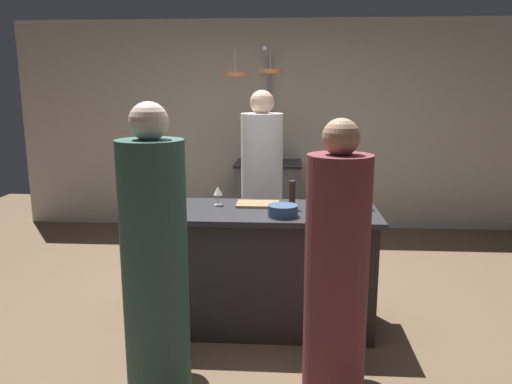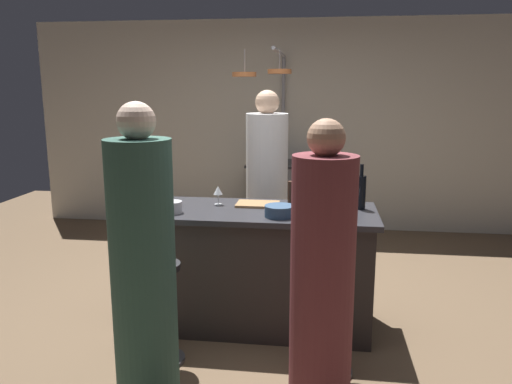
{
  "view_description": "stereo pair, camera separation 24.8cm",
  "coord_description": "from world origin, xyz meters",
  "px_view_note": "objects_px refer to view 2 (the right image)",
  "views": [
    {
      "loc": [
        0.24,
        -3.57,
        1.78
      ],
      "look_at": [
        0.0,
        0.15,
        1.0
      ],
      "focal_mm": 35.18,
      "sensor_mm": 36.0,
      "label": 1
    },
    {
      "loc": [
        0.49,
        -3.54,
        1.78
      ],
      "look_at": [
        0.0,
        0.15,
        1.0
      ],
      "focal_mm": 35.18,
      "sensor_mm": 36.0,
      "label": 2
    }
  ],
  "objects_px": {
    "chef": "(267,196)",
    "guest_left": "(143,269)",
    "bar_stool_right": "(332,318)",
    "mixing_bowl_blue": "(280,211)",
    "mixing_bowl_ceramic": "(340,212)",
    "wine_bottle_amber": "(322,197)",
    "guest_right": "(322,283)",
    "cutting_board": "(258,204)",
    "wine_bottle_white": "(161,189)",
    "mixing_bowl_steel": "(172,207)",
    "bar_stool_left": "(162,308)",
    "wine_bottle_red": "(167,185)",
    "wine_bottle_dark": "(361,191)",
    "stove_range": "(281,198)",
    "wine_glass_by_chef": "(335,192)",
    "wine_glass_near_left_guest": "(218,191)",
    "pepper_mill": "(291,195)"
  },
  "relations": [
    {
      "from": "chef",
      "to": "guest_left",
      "type": "relative_size",
      "value": 1.03
    },
    {
      "from": "bar_stool_right",
      "to": "mixing_bowl_blue",
      "type": "bearing_deg",
      "value": 130.13
    },
    {
      "from": "mixing_bowl_ceramic",
      "to": "bar_stool_right",
      "type": "bearing_deg",
      "value": -96.02
    },
    {
      "from": "mixing_bowl_blue",
      "to": "wine_bottle_amber",
      "type": "bearing_deg",
      "value": 26.18
    },
    {
      "from": "guest_right",
      "to": "guest_left",
      "type": "distance_m",
      "value": 0.99
    },
    {
      "from": "chef",
      "to": "cutting_board",
      "type": "relative_size",
      "value": 5.49
    },
    {
      "from": "cutting_board",
      "to": "mixing_bowl_ceramic",
      "type": "relative_size",
      "value": 1.87
    },
    {
      "from": "wine_bottle_white",
      "to": "mixing_bowl_blue",
      "type": "height_order",
      "value": "wine_bottle_white"
    },
    {
      "from": "guest_left",
      "to": "mixing_bowl_steel",
      "type": "xyz_separation_m",
      "value": [
        -0.08,
        0.84,
        0.15
      ]
    },
    {
      "from": "bar_stool_left",
      "to": "wine_bottle_red",
      "type": "bearing_deg",
      "value": 103.87
    },
    {
      "from": "wine_bottle_white",
      "to": "mixing_bowl_ceramic",
      "type": "distance_m",
      "value": 1.36
    },
    {
      "from": "wine_bottle_dark",
      "to": "mixing_bowl_steel",
      "type": "bearing_deg",
      "value": -167.48
    },
    {
      "from": "mixing_bowl_steel",
      "to": "stove_range",
      "type": "bearing_deg",
      "value": 77.97
    },
    {
      "from": "bar_stool_left",
      "to": "mixing_bowl_ceramic",
      "type": "distance_m",
      "value": 1.35
    },
    {
      "from": "cutting_board",
      "to": "wine_bottle_white",
      "type": "distance_m",
      "value": 0.74
    },
    {
      "from": "bar_stool_left",
      "to": "guest_left",
      "type": "relative_size",
      "value": 0.4
    },
    {
      "from": "cutting_board",
      "to": "wine_bottle_red",
      "type": "relative_size",
      "value": 1.07
    },
    {
      "from": "guest_left",
      "to": "chef",
      "type": "bearing_deg",
      "value": 75.47
    },
    {
      "from": "wine_bottle_red",
      "to": "mixing_bowl_ceramic",
      "type": "height_order",
      "value": "wine_bottle_red"
    },
    {
      "from": "wine_bottle_red",
      "to": "wine_bottle_amber",
      "type": "xyz_separation_m",
      "value": [
        1.23,
        -0.29,
        0.0
      ]
    },
    {
      "from": "stove_range",
      "to": "bar_stool_left",
      "type": "height_order",
      "value": "stove_range"
    },
    {
      "from": "chef",
      "to": "wine_bottle_white",
      "type": "bearing_deg",
      "value": -132.06
    },
    {
      "from": "bar_stool_left",
      "to": "wine_glass_by_chef",
      "type": "bearing_deg",
      "value": 36.95
    },
    {
      "from": "bar_stool_right",
      "to": "mixing_bowl_steel",
      "type": "relative_size",
      "value": 4.82
    },
    {
      "from": "wine_bottle_red",
      "to": "wine_bottle_amber",
      "type": "height_order",
      "value": "wine_bottle_amber"
    },
    {
      "from": "guest_left",
      "to": "wine_bottle_red",
      "type": "xyz_separation_m",
      "value": [
        -0.25,
        1.26,
        0.22
      ]
    },
    {
      "from": "bar_stool_left",
      "to": "wine_bottle_amber",
      "type": "bearing_deg",
      "value": 29.77
    },
    {
      "from": "chef",
      "to": "guest_left",
      "type": "distance_m",
      "value": 1.92
    },
    {
      "from": "stove_range",
      "to": "mixing_bowl_steel",
      "type": "bearing_deg",
      "value": -102.03
    },
    {
      "from": "wine_bottle_dark",
      "to": "wine_bottle_amber",
      "type": "bearing_deg",
      "value": -149.95
    },
    {
      "from": "mixing_bowl_steel",
      "to": "mixing_bowl_blue",
      "type": "bearing_deg",
      "value": -0.6
    },
    {
      "from": "wine_bottle_dark",
      "to": "wine_glass_near_left_guest",
      "type": "height_order",
      "value": "wine_bottle_dark"
    },
    {
      "from": "guest_left",
      "to": "wine_bottle_amber",
      "type": "relative_size",
      "value": 5.54
    },
    {
      "from": "pepper_mill",
      "to": "wine_bottle_red",
      "type": "relative_size",
      "value": 0.7
    },
    {
      "from": "bar_stool_right",
      "to": "wine_bottle_amber",
      "type": "relative_size",
      "value": 2.2
    },
    {
      "from": "bar_stool_left",
      "to": "mixing_bowl_blue",
      "type": "height_order",
      "value": "mixing_bowl_blue"
    },
    {
      "from": "bar_stool_right",
      "to": "cutting_board",
      "type": "distance_m",
      "value": 1.08
    },
    {
      "from": "mixing_bowl_blue",
      "to": "mixing_bowl_ceramic",
      "type": "relative_size",
      "value": 1.21
    },
    {
      "from": "wine_bottle_amber",
      "to": "mixing_bowl_blue",
      "type": "relative_size",
      "value": 1.48
    },
    {
      "from": "wine_bottle_dark",
      "to": "wine_glass_by_chef",
      "type": "xyz_separation_m",
      "value": [
        -0.18,
        0.09,
        -0.03
      ]
    },
    {
      "from": "chef",
      "to": "bar_stool_left",
      "type": "distance_m",
      "value": 1.62
    },
    {
      "from": "guest_left",
      "to": "wine_glass_near_left_guest",
      "type": "relative_size",
      "value": 11.71
    },
    {
      "from": "guest_right",
      "to": "wine_bottle_amber",
      "type": "distance_m",
      "value": 0.99
    },
    {
      "from": "stove_range",
      "to": "wine_bottle_dark",
      "type": "relative_size",
      "value": 2.67
    },
    {
      "from": "wine_bottle_dark",
      "to": "mixing_bowl_blue",
      "type": "distance_m",
      "value": 0.65
    },
    {
      "from": "wine_bottle_white",
      "to": "wine_bottle_dark",
      "type": "bearing_deg",
      "value": 2.68
    },
    {
      "from": "chef",
      "to": "bar_stool_left",
      "type": "height_order",
      "value": "chef"
    },
    {
      "from": "stove_range",
      "to": "chef",
      "type": "distance_m",
      "value": 1.64
    },
    {
      "from": "guest_left",
      "to": "wine_glass_by_chef",
      "type": "bearing_deg",
      "value": 48.9
    },
    {
      "from": "mixing_bowl_blue",
      "to": "wine_bottle_white",
      "type": "bearing_deg",
      "value": 165.65
    }
  ]
}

